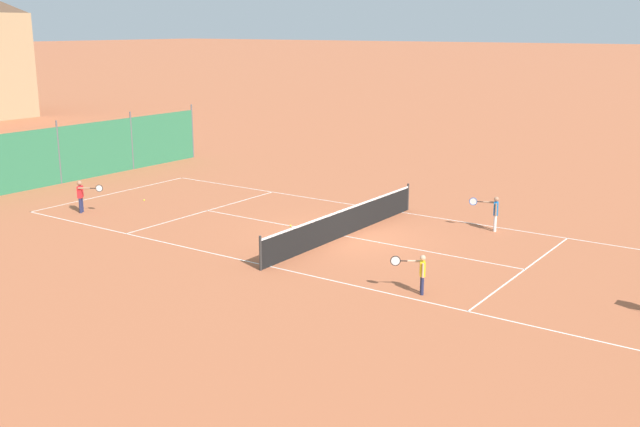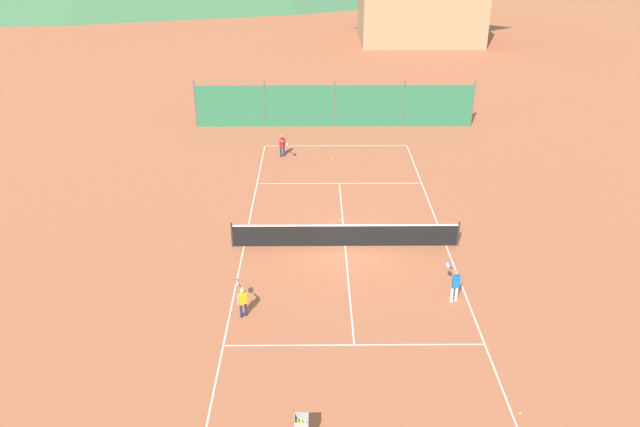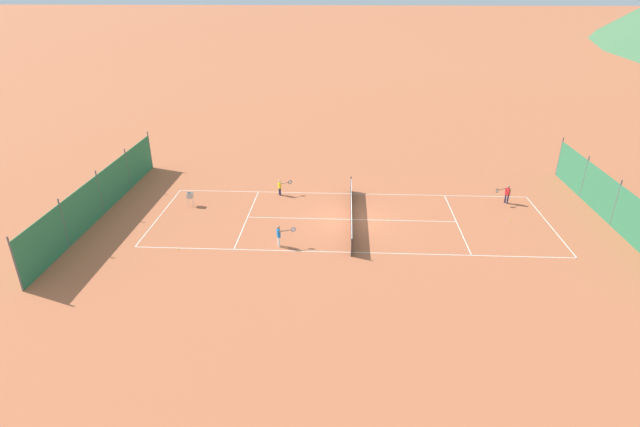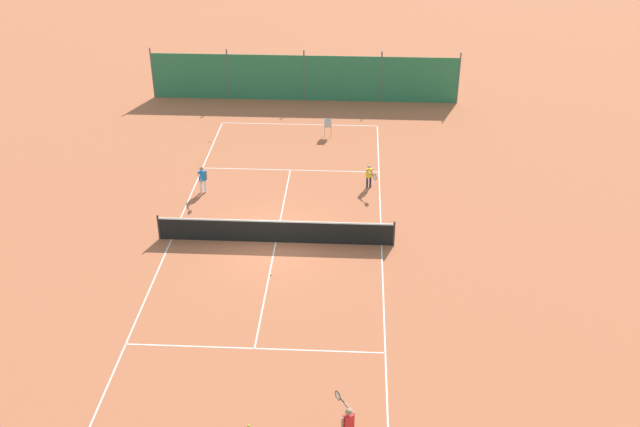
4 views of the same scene
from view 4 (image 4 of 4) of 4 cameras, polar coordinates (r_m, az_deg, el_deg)
The scene contains 11 objects.
ground_plane at distance 29.11m, azimuth -3.38°, elevation -2.19°, with size 600.00×600.00×0.00m, color #B7603D.
court_line_markings at distance 29.10m, azimuth -3.39°, elevation -2.19°, with size 8.25×23.85×0.01m.
tennis_net at distance 28.85m, azimuth -3.41°, elevation -1.35°, with size 9.18×0.08×1.06m.
windscreen_fence_near at distance 42.58m, azimuth -1.22°, elevation 10.28°, with size 17.28×0.08×2.90m.
player_near_service at distance 20.46m, azimuth 2.11°, elevation -15.65°, with size 0.57×1.04×1.26m.
player_far_service at distance 32.83m, azimuth 3.79°, elevation 2.95°, with size 0.48×0.95×1.09m.
player_near_baseline at distance 32.72m, azimuth -8.96°, elevation 2.69°, with size 0.39×1.07×1.24m.
tennis_ball_near_corner at distance 27.18m, azimuth -3.75°, elevation -4.64°, with size 0.07×0.07×0.07m, color #CCE033.
tennis_ball_alley_right at distance 37.99m, azimuth -8.40°, elevation 5.48°, with size 0.07×0.07×0.07m, color #CCE033.
tennis_ball_by_net_left at distance 21.46m, azimuth -5.47°, elevation -15.78°, with size 0.07×0.07×0.07m, color #CCE033.
ball_hopper at distance 37.96m, azimuth 0.61°, elevation 6.81°, with size 0.36×0.36×0.89m.
Camera 4 is at (-3.03, 24.65, 15.18)m, focal length 42.00 mm.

